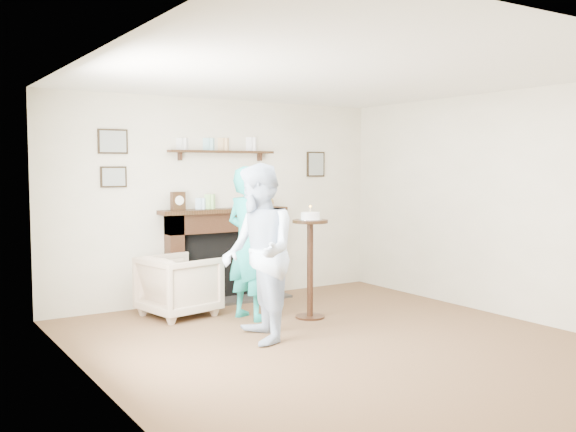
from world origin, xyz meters
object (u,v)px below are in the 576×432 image
object	(u,v)px
woman	(249,319)
pedestal_table	(310,249)
man	(259,341)
armchair	(180,316)

from	to	relation	value
woman	pedestal_table	world-z (taller)	pedestal_table
pedestal_table	man	bearing A→B (deg)	-151.11
armchair	man	world-z (taller)	man
man	woman	xyz separation A→B (m)	(0.38, 0.86, 0.00)
man	woman	world-z (taller)	man
woman	pedestal_table	distance (m)	1.02
man	woman	distance (m)	0.94
man	woman	bearing A→B (deg)	172.04
armchair	woman	xyz separation A→B (m)	(0.59, -0.54, 0.00)
armchair	man	bearing A→B (deg)	177.42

